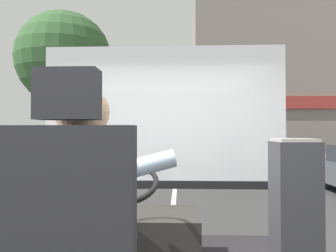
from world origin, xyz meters
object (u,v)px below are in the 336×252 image
object	(u,v)px
bus_driver	(86,210)
steering_console	(131,235)
parked_car_white	(286,156)
fare_box	(295,219)

from	to	relation	value
bus_driver	steering_console	xyz separation A→B (m)	(-0.00, 1.20, -0.50)
parked_car_white	steering_console	bearing A→B (deg)	-113.84
bus_driver	parked_car_white	bearing A→B (deg)	68.23
fare_box	parked_car_white	bearing A→B (deg)	71.83
steering_console	fare_box	bearing A→B (deg)	-24.67
bus_driver	steering_console	size ratio (longest dim) A/B	0.75
bus_driver	parked_car_white	distance (m)	13.45
steering_console	fare_box	xyz separation A→B (m)	(1.12, -0.51, 0.28)
steering_console	fare_box	distance (m)	1.26
steering_console	parked_car_white	size ratio (longest dim) A/B	0.26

